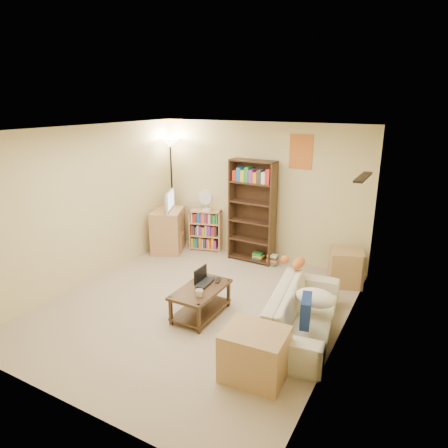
{
  "coord_description": "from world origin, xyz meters",
  "views": [
    {
      "loc": [
        2.83,
        -4.35,
        2.86
      ],
      "look_at": [
        0.05,
        0.75,
        1.05
      ],
      "focal_mm": 32.0,
      "sensor_mm": 36.0,
      "label": 1
    }
  ],
  "objects_px": {
    "tabby_cat": "(296,262)",
    "tall_bookshelf": "(252,209)",
    "side_table": "(346,267)",
    "tv_stand": "(168,230)",
    "laptop": "(209,283)",
    "short_bookshelf": "(206,230)",
    "coffee_table": "(201,298)",
    "mug": "(199,293)",
    "sofa": "(303,312)",
    "end_cabinet": "(255,354)",
    "floor_lamp": "(171,161)",
    "desk_fan": "(206,199)",
    "television": "(167,201)"
  },
  "relations": [
    {
      "from": "tabby_cat",
      "to": "tall_bookshelf",
      "type": "height_order",
      "value": "tall_bookshelf"
    },
    {
      "from": "side_table",
      "to": "tv_stand",
      "type": "bearing_deg",
      "value": -178.01
    },
    {
      "from": "tv_stand",
      "to": "tall_bookshelf",
      "type": "relative_size",
      "value": 0.44
    },
    {
      "from": "laptop",
      "to": "short_bookshelf",
      "type": "bearing_deg",
      "value": 26.89
    },
    {
      "from": "coffee_table",
      "to": "short_bookshelf",
      "type": "distance_m",
      "value": 2.56
    },
    {
      "from": "tabby_cat",
      "to": "side_table",
      "type": "bearing_deg",
      "value": 62.32
    },
    {
      "from": "mug",
      "to": "tabby_cat",
      "type": "bearing_deg",
      "value": 52.77
    },
    {
      "from": "sofa",
      "to": "laptop",
      "type": "distance_m",
      "value": 1.34
    },
    {
      "from": "end_cabinet",
      "to": "floor_lamp",
      "type": "bearing_deg",
      "value": 136.86
    },
    {
      "from": "coffee_table",
      "to": "floor_lamp",
      "type": "height_order",
      "value": "floor_lamp"
    },
    {
      "from": "laptop",
      "to": "floor_lamp",
      "type": "bearing_deg",
      "value": 40.13
    },
    {
      "from": "coffee_table",
      "to": "laptop",
      "type": "relative_size",
      "value": 2.33
    },
    {
      "from": "tabby_cat",
      "to": "desk_fan",
      "type": "xyz_separation_m",
      "value": [
        -2.23,
        1.21,
        0.4
      ]
    },
    {
      "from": "tv_stand",
      "to": "desk_fan",
      "type": "bearing_deg",
      "value": 3.5
    },
    {
      "from": "sofa",
      "to": "end_cabinet",
      "type": "bearing_deg",
      "value": 163.04
    },
    {
      "from": "sofa",
      "to": "mug",
      "type": "height_order",
      "value": "sofa"
    },
    {
      "from": "short_bookshelf",
      "to": "end_cabinet",
      "type": "relative_size",
      "value": 1.22
    },
    {
      "from": "sofa",
      "to": "side_table",
      "type": "xyz_separation_m",
      "value": [
        0.17,
        1.68,
        0.01
      ]
    },
    {
      "from": "short_bookshelf",
      "to": "floor_lamp",
      "type": "bearing_deg",
      "value": 169.23
    },
    {
      "from": "end_cabinet",
      "to": "desk_fan",
      "type": "bearing_deg",
      "value": 128.69
    },
    {
      "from": "laptop",
      "to": "tv_stand",
      "type": "xyz_separation_m",
      "value": [
        -1.93,
        1.68,
        -0.01
      ]
    },
    {
      "from": "coffee_table",
      "to": "television",
      "type": "relative_size",
      "value": 1.45
    },
    {
      "from": "laptop",
      "to": "desk_fan",
      "type": "distance_m",
      "value": 2.46
    },
    {
      "from": "laptop",
      "to": "end_cabinet",
      "type": "height_order",
      "value": "end_cabinet"
    },
    {
      "from": "end_cabinet",
      "to": "side_table",
      "type": "bearing_deg",
      "value": 82.95
    },
    {
      "from": "tv_stand",
      "to": "television",
      "type": "height_order",
      "value": "television"
    },
    {
      "from": "tabby_cat",
      "to": "end_cabinet",
      "type": "height_order",
      "value": "tabby_cat"
    },
    {
      "from": "sofa",
      "to": "tv_stand",
      "type": "xyz_separation_m",
      "value": [
        -3.25,
        1.56,
        0.13
      ]
    },
    {
      "from": "tv_stand",
      "to": "sofa",
      "type": "bearing_deg",
      "value": -49.46
    },
    {
      "from": "laptop",
      "to": "tv_stand",
      "type": "height_order",
      "value": "tv_stand"
    },
    {
      "from": "desk_fan",
      "to": "side_table",
      "type": "height_order",
      "value": "desk_fan"
    },
    {
      "from": "sofa",
      "to": "television",
      "type": "height_order",
      "value": "television"
    },
    {
      "from": "tv_stand",
      "to": "side_table",
      "type": "xyz_separation_m",
      "value": [
        3.42,
        0.12,
        -0.12
      ]
    },
    {
      "from": "tv_stand",
      "to": "floor_lamp",
      "type": "xyz_separation_m",
      "value": [
        -0.1,
        0.32,
        1.3
      ]
    },
    {
      "from": "coffee_table",
      "to": "floor_lamp",
      "type": "xyz_separation_m",
      "value": [
        -1.99,
        2.16,
        1.45
      ]
    },
    {
      "from": "tv_stand",
      "to": "tall_bookshelf",
      "type": "xyz_separation_m",
      "value": [
        1.67,
        0.3,
        0.58
      ]
    },
    {
      "from": "desk_fan",
      "to": "television",
      "type": "bearing_deg",
      "value": -152.65
    },
    {
      "from": "end_cabinet",
      "to": "mug",
      "type": "bearing_deg",
      "value": 150.48
    },
    {
      "from": "short_bookshelf",
      "to": "end_cabinet",
      "type": "xyz_separation_m",
      "value": [
        2.45,
        -3.05,
        -0.13
      ]
    },
    {
      "from": "coffee_table",
      "to": "side_table",
      "type": "distance_m",
      "value": 2.48
    },
    {
      "from": "tall_bookshelf",
      "to": "floor_lamp",
      "type": "xyz_separation_m",
      "value": [
        -1.77,
        0.02,
        0.73
      ]
    },
    {
      "from": "television",
      "to": "desk_fan",
      "type": "relative_size",
      "value": 1.5
    },
    {
      "from": "side_table",
      "to": "sofa",
      "type": "bearing_deg",
      "value": -95.79
    },
    {
      "from": "coffee_table",
      "to": "end_cabinet",
      "type": "bearing_deg",
      "value": -34.82
    },
    {
      "from": "short_bookshelf",
      "to": "coffee_table",
      "type": "bearing_deg",
      "value": -76.55
    },
    {
      "from": "television",
      "to": "end_cabinet",
      "type": "bearing_deg",
      "value": -154.65
    },
    {
      "from": "tall_bookshelf",
      "to": "side_table",
      "type": "bearing_deg",
      "value": -4.31
    },
    {
      "from": "television",
      "to": "tall_bookshelf",
      "type": "relative_size",
      "value": 0.34
    },
    {
      "from": "sofa",
      "to": "coffee_table",
      "type": "relative_size",
      "value": 2.17
    },
    {
      "from": "tabby_cat",
      "to": "coffee_table",
      "type": "distance_m",
      "value": 1.45
    }
  ]
}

